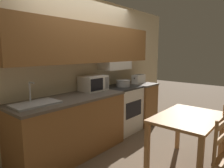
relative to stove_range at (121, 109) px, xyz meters
name	(u,v)px	position (x,y,z in m)	size (l,w,h in m)	color
ground_plane	(87,136)	(-0.64, 0.32, -0.45)	(16.00, 16.00, 0.00)	brown
wall_back	(89,57)	(-0.62, 0.25, 1.03)	(5.44, 0.38, 2.55)	beige
lower_counter_main	(71,126)	(-1.27, -0.02, 0.00)	(1.81, 0.70, 0.90)	#936033
lower_counter_right_stub	(139,103)	(0.63, -0.02, 0.00)	(0.53, 0.70, 0.90)	#936033
stove_range	(121,109)	(0.00, 0.00, 0.00)	(0.72, 0.64, 0.90)	white
cooking_pot	(123,83)	(0.05, -0.02, 0.52)	(0.36, 0.28, 0.13)	#B7BABF
microwave	(93,83)	(-0.64, 0.12, 0.58)	(0.47, 0.33, 0.26)	white
toaster	(139,79)	(0.60, -0.02, 0.55)	(0.32, 0.16, 0.19)	white
sink_basin	(36,103)	(-1.81, -0.02, 0.47)	(0.58, 0.35, 0.29)	#B7BABF
dining_table	(188,124)	(-0.50, -1.52, 0.18)	(1.05, 0.72, 0.75)	#B27F4C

